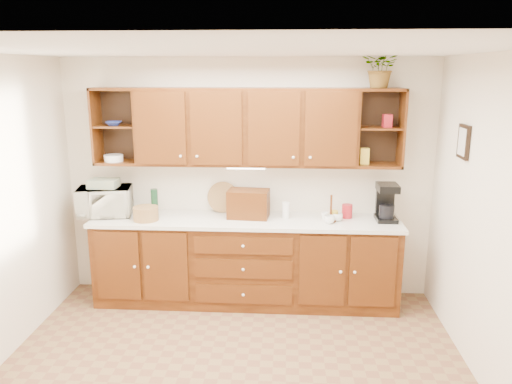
# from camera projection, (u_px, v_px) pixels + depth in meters

# --- Properties ---
(floor) EXTENTS (4.00, 4.00, 0.00)m
(floor) POSITION_uv_depth(u_px,v_px,m) (231.00, 380.00, 4.08)
(floor) COLOR olive
(floor) RESTS_ON ground
(ceiling) EXTENTS (4.00, 4.00, 0.00)m
(ceiling) POSITION_uv_depth(u_px,v_px,m) (227.00, 50.00, 3.46)
(ceiling) COLOR white
(ceiling) RESTS_ON back_wall
(back_wall) EXTENTS (4.00, 0.00, 4.00)m
(back_wall) POSITION_uv_depth(u_px,v_px,m) (248.00, 179.00, 5.47)
(back_wall) COLOR #EFE2C9
(back_wall) RESTS_ON floor
(right_wall) EXTENTS (0.00, 3.50, 3.50)m
(right_wall) POSITION_uv_depth(u_px,v_px,m) (501.00, 234.00, 3.65)
(right_wall) COLOR #EFE2C9
(right_wall) RESTS_ON floor
(base_cabinets) EXTENTS (3.20, 0.60, 0.90)m
(base_cabinets) POSITION_uv_depth(u_px,v_px,m) (246.00, 262.00, 5.38)
(base_cabinets) COLOR #321505
(base_cabinets) RESTS_ON floor
(countertop) EXTENTS (3.24, 0.64, 0.04)m
(countertop) POSITION_uv_depth(u_px,v_px,m) (246.00, 221.00, 5.26)
(countertop) COLOR silver
(countertop) RESTS_ON base_cabinets
(upper_cabinets) EXTENTS (3.20, 0.33, 0.80)m
(upper_cabinets) POSITION_uv_depth(u_px,v_px,m) (247.00, 127.00, 5.17)
(upper_cabinets) COLOR #321505
(upper_cabinets) RESTS_ON back_wall
(undercabinet_light) EXTENTS (0.40, 0.05, 0.02)m
(undercabinet_light) POSITION_uv_depth(u_px,v_px,m) (246.00, 168.00, 5.22)
(undercabinet_light) COLOR white
(undercabinet_light) RESTS_ON upper_cabinets
(framed_picture) EXTENTS (0.03, 0.24, 0.30)m
(framed_picture) POSITION_uv_depth(u_px,v_px,m) (464.00, 142.00, 4.39)
(framed_picture) COLOR black
(framed_picture) RESTS_ON right_wall
(wicker_basket) EXTENTS (0.27, 0.27, 0.14)m
(wicker_basket) POSITION_uv_depth(u_px,v_px,m) (146.00, 214.00, 5.19)
(wicker_basket) COLOR olive
(wicker_basket) RESTS_ON countertop
(microwave) EXTENTS (0.61, 0.47, 0.31)m
(microwave) POSITION_uv_depth(u_px,v_px,m) (105.00, 201.00, 5.35)
(microwave) COLOR #ECE6CC
(microwave) RESTS_ON countertop
(towel_stack) EXTENTS (0.30, 0.22, 0.09)m
(towel_stack) POSITION_uv_depth(u_px,v_px,m) (104.00, 183.00, 5.30)
(towel_stack) COLOR tan
(towel_stack) RESTS_ON microwave
(wine_bottle) EXTENTS (0.10, 0.10, 0.30)m
(wine_bottle) POSITION_uv_depth(u_px,v_px,m) (155.00, 203.00, 5.30)
(wine_bottle) COLOR #11331B
(wine_bottle) RESTS_ON countertop
(woven_tray) EXTENTS (0.34, 0.10, 0.34)m
(woven_tray) POSITION_uv_depth(u_px,v_px,m) (223.00, 211.00, 5.51)
(woven_tray) COLOR olive
(woven_tray) RESTS_ON countertop
(bread_box) EXTENTS (0.45, 0.30, 0.30)m
(bread_box) POSITION_uv_depth(u_px,v_px,m) (248.00, 204.00, 5.27)
(bread_box) COLOR #321505
(bread_box) RESTS_ON countertop
(mug_tree) EXTENTS (0.26, 0.26, 0.28)m
(mug_tree) POSITION_uv_depth(u_px,v_px,m) (331.00, 217.00, 5.15)
(mug_tree) COLOR #321505
(mug_tree) RESTS_ON countertop
(canister_red) EXTENTS (0.11, 0.11, 0.15)m
(canister_red) POSITION_uv_depth(u_px,v_px,m) (347.00, 211.00, 5.27)
(canister_red) COLOR #A41720
(canister_red) RESTS_ON countertop
(canister_white) EXTENTS (0.09, 0.09, 0.17)m
(canister_white) POSITION_uv_depth(u_px,v_px,m) (286.00, 210.00, 5.26)
(canister_white) COLOR white
(canister_white) RESTS_ON countertop
(canister_yellow) EXTENTS (0.09, 0.09, 0.10)m
(canister_yellow) POSITION_uv_depth(u_px,v_px,m) (334.00, 215.00, 5.19)
(canister_yellow) COLOR yellow
(canister_yellow) RESTS_ON countertop
(coffee_maker) EXTENTS (0.21, 0.27, 0.39)m
(coffee_maker) POSITION_uv_depth(u_px,v_px,m) (386.00, 203.00, 5.17)
(coffee_maker) COLOR black
(coffee_maker) RESTS_ON countertop
(bowl_stack) EXTENTS (0.19, 0.19, 0.04)m
(bowl_stack) POSITION_uv_depth(u_px,v_px,m) (114.00, 123.00, 5.22)
(bowl_stack) COLOR navy
(bowl_stack) RESTS_ON upper_cabinets
(plate_stack) EXTENTS (0.24, 0.24, 0.07)m
(plate_stack) POSITION_uv_depth(u_px,v_px,m) (114.00, 158.00, 5.30)
(plate_stack) COLOR white
(plate_stack) RESTS_ON upper_cabinets
(pantry_box_yellow) EXTENTS (0.10, 0.08, 0.17)m
(pantry_box_yellow) POSITION_uv_depth(u_px,v_px,m) (364.00, 156.00, 5.13)
(pantry_box_yellow) COLOR yellow
(pantry_box_yellow) RESTS_ON upper_cabinets
(pantry_box_red) EXTENTS (0.09, 0.08, 0.13)m
(pantry_box_red) POSITION_uv_depth(u_px,v_px,m) (387.00, 121.00, 5.04)
(pantry_box_red) COLOR #A41720
(pantry_box_red) RESTS_ON upper_cabinets
(potted_plant) EXTENTS (0.45, 0.43, 0.40)m
(potted_plant) POSITION_uv_depth(u_px,v_px,m) (382.00, 67.00, 4.89)
(potted_plant) COLOR #999999
(potted_plant) RESTS_ON upper_cabinets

